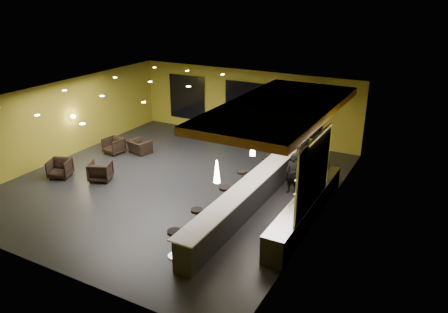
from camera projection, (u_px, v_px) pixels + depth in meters
The scene contains 34 objects.
floor at pixel (175, 183), 17.68m from camera, with size 12.00×13.00×0.10m, color black.
ceiling at pixel (171, 96), 16.37m from camera, with size 12.00×13.00×0.10m, color black.
wall_back at pixel (246, 104), 22.39m from camera, with size 12.00×0.10×3.50m, color olive.
wall_front at pixel (33, 213), 11.66m from camera, with size 12.00×0.10×3.50m, color olive.
wall_left at pixel (62, 120), 19.70m from camera, with size 0.10×13.00×3.50m, color olive.
wall_right at pixel (325, 170), 14.35m from camera, with size 0.10×13.00×3.50m, color olive.
wood_soffit at pixel (280, 108), 15.49m from camera, with size 3.60×8.00×0.28m, color #9F632E.
window_left at pixel (187, 97), 23.86m from camera, with size 2.20×0.06×2.40m, color black.
window_center at pixel (245, 105), 22.32m from camera, with size 2.20×0.06×2.40m, color black.
window_right at pixel (301, 113), 20.99m from camera, with size 2.20×0.06×2.40m, color black.
tile_backsplash at pixel (314, 173), 13.48m from camera, with size 0.06×3.20×2.40m, color white.
bar_counter at pixel (245, 200), 15.05m from camera, with size 0.60×8.00×1.00m, color black.
bar_top at pixel (246, 187), 14.86m from camera, with size 0.78×8.10×0.05m, color beige.
prep_counter at pixel (306, 209), 14.60m from camera, with size 0.70×6.00×0.86m, color black.
prep_top at pixel (307, 197), 14.43m from camera, with size 0.72×6.00×0.03m, color silver.
wall_shelf_lower at pixel (306, 187), 13.52m from camera, with size 0.30×1.50×0.03m, color silver.
wall_shelf_upper at pixel (307, 173), 13.36m from camera, with size 0.30×1.50×0.03m, color silver.
column at pixel (293, 130), 18.36m from camera, with size 0.60×0.60×3.50m, color olive.
wall_sconce at pixel (73, 117), 20.01m from camera, with size 0.22×0.22×0.22m, color #FFE5B2.
pendant_0 at pixel (217, 171), 12.73m from camera, with size 0.20×0.20×0.70m, color white.
pendant_1 at pixel (253, 146), 14.78m from camera, with size 0.20×0.20×0.70m, color white.
pendant_2 at pixel (280, 126), 16.83m from camera, with size 0.20×0.20×0.70m, color white.
staff_a at pixel (293, 174), 16.41m from camera, with size 0.59×0.38×1.61m, color black.
staff_b at pixel (305, 161), 17.30m from camera, with size 0.91×0.71×1.86m, color black.
staff_c at pixel (320, 166), 16.95m from camera, with size 0.87×0.56×1.78m, color black.
armchair_a at pixel (60, 168), 17.97m from camera, with size 0.83×0.85×0.78m, color black.
armchair_b at pixel (101, 171), 17.69m from camera, with size 0.84×0.87×0.79m, color black.
armchair_c at pixel (114, 146), 20.53m from camera, with size 0.81×0.83×0.76m, color black.
armchair_d at pixel (140, 147), 20.58m from camera, with size 0.97×0.85×0.63m, color black.
bar_stool_0 at pixel (175, 240), 12.61m from camera, with size 0.44×0.44×0.87m.
bar_stool_1 at pixel (197, 217), 13.91m from camera, with size 0.41×0.41×0.81m.
bar_stool_2 at pixel (225, 195), 15.32m from camera, with size 0.44×0.44×0.87m.
bar_stool_3 at pixel (242, 178), 16.77m from camera, with size 0.41×0.41×0.80m.
bar_stool_4 at pixel (266, 163), 18.22m from camera, with size 0.38×0.38×0.75m.
Camera 1 is at (9.38, -13.19, 7.42)m, focal length 35.00 mm.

